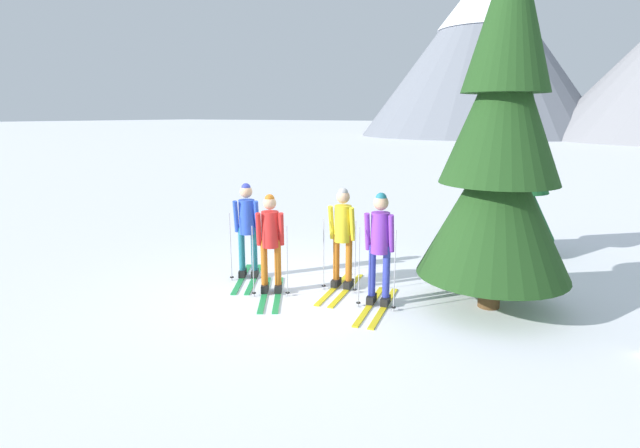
# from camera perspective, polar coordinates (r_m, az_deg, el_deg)

# --- Properties ---
(ground_plane) EXTENTS (400.00, 400.00, 0.00)m
(ground_plane) POSITION_cam_1_polar(r_m,az_deg,el_deg) (8.46, -2.06, -7.37)
(ground_plane) COLOR white
(skier_in_blue) EXTENTS (1.06, 1.58, 1.70)m
(skier_in_blue) POSITION_cam_1_polar(r_m,az_deg,el_deg) (8.84, -8.32, -0.34)
(skier_in_blue) COLOR green
(skier_in_blue) RESTS_ON ground
(skier_in_red) EXTENTS (1.12, 1.56, 1.63)m
(skier_in_red) POSITION_cam_1_polar(r_m,az_deg,el_deg) (8.05, -5.67, -1.66)
(skier_in_red) COLOR green
(skier_in_red) RESTS_ON ground
(skier_in_yellow) EXTENTS (0.61, 1.71, 1.70)m
(skier_in_yellow) POSITION_cam_1_polar(r_m,az_deg,el_deg) (8.22, 2.60, -1.20)
(skier_in_yellow) COLOR yellow
(skier_in_yellow) RESTS_ON ground
(skier_in_purple) EXTENTS (0.62, 1.72, 1.74)m
(skier_in_purple) POSITION_cam_1_polar(r_m,az_deg,el_deg) (7.52, 6.84, -2.36)
(skier_in_purple) COLOR yellow
(skier_in_purple) RESTS_ON ground
(pine_tree_near) EXTENTS (2.21, 2.21, 5.33)m
(pine_tree_near) POSITION_cam_1_polar(r_m,az_deg,el_deg) (7.60, 19.94, 8.49)
(pine_tree_near) COLOR #51381E
(pine_tree_near) RESTS_ON ground
(pine_tree_mid) EXTENTS (1.52, 1.52, 3.68)m
(pine_tree_mid) POSITION_cam_1_polar(r_m,az_deg,el_deg) (11.00, 21.89, 5.38)
(pine_tree_mid) COLOR #51381E
(pine_tree_mid) RESTS_ON ground
(mountain_ridge_distant) EXTENTS (59.59, 36.03, 21.64)m
(mountain_ridge_distant) POSITION_cam_1_polar(r_m,az_deg,el_deg) (70.86, 29.83, 17.26)
(mountain_ridge_distant) COLOR slate
(mountain_ridge_distant) RESTS_ON ground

